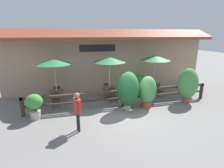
{
  "coord_description": "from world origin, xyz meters",
  "views": [
    {
      "loc": [
        -2.84,
        -7.6,
        3.88
      ],
      "look_at": [
        -0.54,
        1.42,
        1.22
      ],
      "focal_mm": 28.0,
      "sensor_mm": 36.0,
      "label": 1
    }
  ],
  "objects_px": {
    "potted_plant_tall_tropical": "(188,84)",
    "potted_plant_corner_fern": "(34,104)",
    "patio_umbrella_near": "(54,61)",
    "pedestrian": "(77,107)",
    "dining_table_near": "(57,93)",
    "potted_plant_small_flowering": "(140,82)",
    "chair_near_wallside": "(57,92)",
    "chair_middle_wallside": "(107,88)",
    "chair_near_streetside": "(56,99)",
    "chair_far_wallside": "(149,85)",
    "chair_far_streetside": "(158,90)",
    "potted_plant_entrance_palm": "(148,91)",
    "dining_table_far": "(153,86)",
    "patio_umbrella_far": "(155,58)",
    "dining_table_middle": "(109,89)",
    "chair_middle_streetside": "(112,94)",
    "potted_plant_broad_leaf": "(128,90)",
    "patio_umbrella_middle": "(109,59)"
  },
  "relations": [
    {
      "from": "dining_table_far",
      "to": "patio_umbrella_middle",
      "type": "bearing_deg",
      "value": -178.85
    },
    {
      "from": "chair_near_streetside",
      "to": "pedestrian",
      "type": "xyz_separation_m",
      "value": [
        1.02,
        -2.79,
        0.61
      ]
    },
    {
      "from": "potted_plant_entrance_palm",
      "to": "potted_plant_corner_fern",
      "type": "xyz_separation_m",
      "value": [
        -5.7,
        0.07,
        -0.21
      ]
    },
    {
      "from": "potted_plant_tall_tropical",
      "to": "potted_plant_small_flowering",
      "type": "bearing_deg",
      "value": 120.59
    },
    {
      "from": "potted_plant_tall_tropical",
      "to": "potted_plant_corner_fern",
      "type": "bearing_deg",
      "value": -179.58
    },
    {
      "from": "chair_near_wallside",
      "to": "potted_plant_small_flowering",
      "type": "bearing_deg",
      "value": 175.94
    },
    {
      "from": "patio_umbrella_near",
      "to": "patio_umbrella_middle",
      "type": "relative_size",
      "value": 1.0
    },
    {
      "from": "patio_umbrella_far",
      "to": "dining_table_far",
      "type": "xyz_separation_m",
      "value": [
        0.0,
        0.0,
        -1.87
      ]
    },
    {
      "from": "potted_plant_tall_tropical",
      "to": "chair_far_wallside",
      "type": "bearing_deg",
      "value": 116.2
    },
    {
      "from": "chair_far_streetside",
      "to": "potted_plant_broad_leaf",
      "type": "distance_m",
      "value": 2.93
    },
    {
      "from": "dining_table_near",
      "to": "dining_table_far",
      "type": "xyz_separation_m",
      "value": [
        6.14,
        0.03,
        0.0
      ]
    },
    {
      "from": "patio_umbrella_near",
      "to": "dining_table_middle",
      "type": "height_order",
      "value": "patio_umbrella_near"
    },
    {
      "from": "patio_umbrella_far",
      "to": "pedestrian",
      "type": "distance_m",
      "value": 6.37
    },
    {
      "from": "patio_umbrella_near",
      "to": "potted_plant_small_flowering",
      "type": "xyz_separation_m",
      "value": [
        5.67,
        1.07,
        -1.84
      ]
    },
    {
      "from": "chair_near_wallside",
      "to": "pedestrian",
      "type": "relative_size",
      "value": 0.5
    },
    {
      "from": "patio_umbrella_far",
      "to": "chair_far_streetside",
      "type": "distance_m",
      "value": 2.08
    },
    {
      "from": "patio_umbrella_near",
      "to": "potted_plant_small_flowering",
      "type": "distance_m",
      "value": 6.05
    },
    {
      "from": "potted_plant_tall_tropical",
      "to": "potted_plant_small_flowering",
      "type": "relative_size",
      "value": 1.76
    },
    {
      "from": "chair_far_streetside",
      "to": "chair_far_wallside",
      "type": "bearing_deg",
      "value": 80.76
    },
    {
      "from": "chair_near_wallside",
      "to": "chair_middle_wallside",
      "type": "distance_m",
      "value": 3.14
    },
    {
      "from": "chair_middle_wallside",
      "to": "potted_plant_small_flowering",
      "type": "distance_m",
      "value": 2.6
    },
    {
      "from": "potted_plant_corner_fern",
      "to": "chair_far_wallside",
      "type": "bearing_deg",
      "value": 19.8
    },
    {
      "from": "dining_table_near",
      "to": "chair_near_wallside",
      "type": "distance_m",
      "value": 0.69
    },
    {
      "from": "chair_middle_streetside",
      "to": "potted_plant_corner_fern",
      "type": "relative_size",
      "value": 0.68
    },
    {
      "from": "chair_near_wallside",
      "to": "potted_plant_corner_fern",
      "type": "relative_size",
      "value": 0.68
    },
    {
      "from": "patio_umbrella_near",
      "to": "pedestrian",
      "type": "xyz_separation_m",
      "value": [
        0.99,
        -3.47,
        -1.37
      ]
    },
    {
      "from": "chair_near_streetside",
      "to": "chair_far_wallside",
      "type": "height_order",
      "value": "same"
    },
    {
      "from": "chair_near_wallside",
      "to": "potted_plant_small_flowering",
      "type": "height_order",
      "value": "potted_plant_small_flowering"
    },
    {
      "from": "chair_middle_streetside",
      "to": "pedestrian",
      "type": "bearing_deg",
      "value": -131.05
    },
    {
      "from": "patio_umbrella_middle",
      "to": "potted_plant_entrance_palm",
      "type": "bearing_deg",
      "value": -49.04
    },
    {
      "from": "patio_umbrella_middle",
      "to": "pedestrian",
      "type": "distance_m",
      "value": 4.28
    },
    {
      "from": "chair_near_wallside",
      "to": "patio_umbrella_far",
      "type": "distance_m",
      "value": 6.51
    },
    {
      "from": "dining_table_middle",
      "to": "chair_middle_wallside",
      "type": "bearing_deg",
      "value": 92.48
    },
    {
      "from": "chair_near_streetside",
      "to": "dining_table_middle",
      "type": "relative_size",
      "value": 0.99
    },
    {
      "from": "patio_umbrella_middle",
      "to": "chair_middle_streetside",
      "type": "height_order",
      "value": "patio_umbrella_middle"
    },
    {
      "from": "chair_far_streetside",
      "to": "potted_plant_entrance_palm",
      "type": "xyz_separation_m",
      "value": [
        -1.39,
        -1.32,
        0.48
      ]
    },
    {
      "from": "chair_near_streetside",
      "to": "potted_plant_entrance_palm",
      "type": "relative_size",
      "value": 0.48
    },
    {
      "from": "chair_near_streetside",
      "to": "potted_plant_corner_fern",
      "type": "relative_size",
      "value": 0.68
    },
    {
      "from": "chair_far_wallside",
      "to": "potted_plant_small_flowering",
      "type": "relative_size",
      "value": 0.73
    },
    {
      "from": "dining_table_near",
      "to": "chair_middle_streetside",
      "type": "xyz_separation_m",
      "value": [
        3.17,
        -0.66,
        -0.11
      ]
    },
    {
      "from": "chair_middle_wallside",
      "to": "dining_table_far",
      "type": "height_order",
      "value": "chair_middle_wallside"
    },
    {
      "from": "patio_umbrella_far",
      "to": "potted_plant_corner_fern",
      "type": "height_order",
      "value": "patio_umbrella_far"
    },
    {
      "from": "patio_umbrella_near",
      "to": "potted_plant_small_flowering",
      "type": "bearing_deg",
      "value": 10.69
    },
    {
      "from": "patio_umbrella_far",
      "to": "potted_plant_small_flowering",
      "type": "bearing_deg",
      "value": 114.32
    },
    {
      "from": "chair_near_wallside",
      "to": "chair_far_streetside",
      "type": "bearing_deg",
      "value": 160.19
    },
    {
      "from": "chair_far_wallside",
      "to": "potted_plant_corner_fern",
      "type": "height_order",
      "value": "potted_plant_corner_fern"
    },
    {
      "from": "chair_middle_streetside",
      "to": "potted_plant_broad_leaf",
      "type": "relative_size",
      "value": 0.41
    },
    {
      "from": "chair_near_streetside",
      "to": "chair_middle_wallside",
      "type": "height_order",
      "value": "same"
    },
    {
      "from": "dining_table_middle",
      "to": "chair_far_streetside",
      "type": "distance_m",
      "value": 3.1
    },
    {
      "from": "dining_table_near",
      "to": "potted_plant_small_flowering",
      "type": "height_order",
      "value": "potted_plant_small_flowering"
    }
  ]
}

